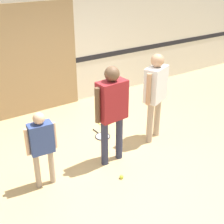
# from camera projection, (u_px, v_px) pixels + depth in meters

# --- Properties ---
(ground_plane) EXTENTS (16.00, 16.00, 0.00)m
(ground_plane) POSITION_uv_depth(u_px,v_px,m) (108.00, 157.00, 5.55)
(ground_plane) COLOR tan
(wall_back) EXTENTS (16.00, 0.07, 3.20)m
(wall_back) POSITION_uv_depth(u_px,v_px,m) (44.00, 40.00, 6.73)
(wall_back) COLOR silver
(wall_back) RESTS_ON ground_plane
(wall_panel) EXTENTS (3.31, 0.05, 2.40)m
(wall_panel) POSITION_uv_depth(u_px,v_px,m) (3.00, 66.00, 6.38)
(wall_panel) COLOR #9E7F56
(wall_panel) RESTS_ON ground_plane
(person_instructor) EXTENTS (0.65, 0.29, 1.71)m
(person_instructor) POSITION_uv_depth(u_px,v_px,m) (112.00, 105.00, 4.98)
(person_instructor) COLOR #2D334C
(person_instructor) RESTS_ON ground_plane
(person_student_left) EXTENTS (0.47, 0.22, 1.24)m
(person_student_left) POSITION_uv_depth(u_px,v_px,m) (41.00, 142.00, 4.54)
(person_student_left) COLOR tan
(person_student_left) RESTS_ON ground_plane
(person_student_right) EXTENTS (0.60, 0.42, 1.69)m
(person_student_right) POSITION_uv_depth(u_px,v_px,m) (156.00, 89.00, 5.67)
(person_student_right) COLOR tan
(person_student_right) RESTS_ON ground_plane
(racket_spare_on_floor) EXTENTS (0.38, 0.52, 0.03)m
(racket_spare_on_floor) POSITION_uv_depth(u_px,v_px,m) (105.00, 123.00, 6.68)
(racket_spare_on_floor) COLOR #C6D838
(racket_spare_on_floor) RESTS_ON ground_plane
(racket_second_spare) EXTENTS (0.32, 0.51, 0.03)m
(racket_second_spare) POSITION_uv_depth(u_px,v_px,m) (102.00, 136.00, 6.18)
(racket_second_spare) COLOR #28282D
(racket_second_spare) RESTS_ON ground_plane
(tennis_ball_near_instructor) EXTENTS (0.07, 0.07, 0.07)m
(tennis_ball_near_instructor) POSITION_uv_depth(u_px,v_px,m) (121.00, 177.00, 4.98)
(tennis_ball_near_instructor) COLOR #CCE038
(tennis_ball_near_instructor) RESTS_ON ground_plane
(tennis_ball_by_spare_racket) EXTENTS (0.07, 0.07, 0.07)m
(tennis_ball_by_spare_racket) POSITION_uv_depth(u_px,v_px,m) (106.00, 116.00, 6.91)
(tennis_ball_by_spare_racket) COLOR #CCE038
(tennis_ball_by_spare_racket) RESTS_ON ground_plane
(tennis_ball_stray_left) EXTENTS (0.07, 0.07, 0.07)m
(tennis_ball_stray_left) POSITION_uv_depth(u_px,v_px,m) (107.00, 152.00, 5.61)
(tennis_ball_stray_left) COLOR #CCE038
(tennis_ball_stray_left) RESTS_ON ground_plane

